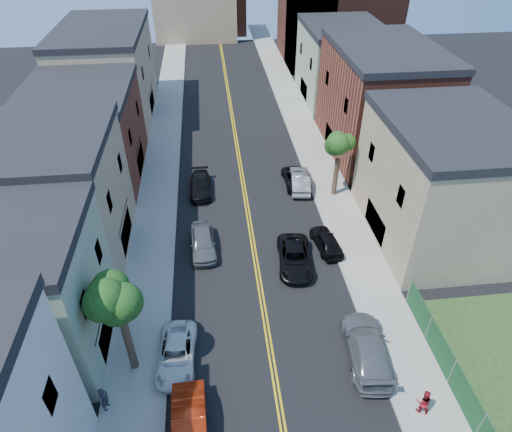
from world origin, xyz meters
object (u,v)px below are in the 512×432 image
object	(u,v)px
red_sedan	(190,428)
dark_car_right_far	(296,177)
black_car_right	(326,241)
black_car_left	(200,186)
silver_car_right	(300,180)
pedestrian_right	(423,401)
white_pickup	(176,354)
grey_car_left	(203,242)
black_suv_lane	(295,257)
grey_car_right	(367,348)
pedestrian_left	(104,399)

from	to	relation	value
red_sedan	dark_car_right_far	xyz separation A→B (m)	(9.53, 22.65, -0.16)
black_car_right	black_car_left	bearing A→B (deg)	-50.68
silver_car_right	dark_car_right_far	xyz separation A→B (m)	(-0.25, 0.71, -0.12)
pedestrian_right	black_car_left	bearing A→B (deg)	-42.48
red_sedan	black_car_left	world-z (taller)	red_sedan
white_pickup	grey_car_left	distance (m)	9.80
red_sedan	grey_car_left	bearing A→B (deg)	84.34
red_sedan	dark_car_right_far	world-z (taller)	red_sedan
black_car_right	dark_car_right_far	world-z (taller)	black_car_right
white_pickup	black_suv_lane	distance (m)	11.02
grey_car_right	silver_car_right	size ratio (longest dim) A/B	1.23
red_sedan	grey_car_left	world-z (taller)	red_sedan
white_pickup	black_car_left	world-z (taller)	black_car_left
red_sedan	white_pickup	world-z (taller)	red_sedan
black_car_left	dark_car_right_far	size ratio (longest dim) A/B	1.00
black_car_right	silver_car_right	xyz separation A→B (m)	(-0.40, 8.53, 0.09)
black_suv_lane	black_car_right	bearing A→B (deg)	35.43
black_car_right	black_suv_lane	bearing A→B (deg)	22.33
red_sedan	dark_car_right_far	distance (m)	24.57
red_sedan	pedestrian_left	world-z (taller)	pedestrian_left
white_pickup	black_car_left	distance (m)	17.74
black_car_right	dark_car_right_far	xyz separation A→B (m)	(-0.65, 9.24, -0.03)
black_car_right	pedestrian_right	distance (m)	13.55
black_car_left	black_car_right	xyz separation A→B (m)	(9.43, -8.78, -0.00)
silver_car_right	black_suv_lane	world-z (taller)	silver_car_right
black_car_left	black_suv_lane	bearing A→B (deg)	-57.04
grey_car_left	dark_car_right_far	xyz separation A→B (m)	(8.65, 8.46, -0.14)
black_car_right	white_pickup	bearing A→B (deg)	31.21
red_sedan	black_car_left	size ratio (longest dim) A/B	1.05
dark_car_right_far	silver_car_right	bearing A→B (deg)	108.17
grey_car_left	dark_car_right_far	size ratio (longest dim) A/B	0.99
dark_car_right_far	black_suv_lane	bearing A→B (deg)	77.72
silver_car_right	dark_car_right_far	distance (m)	0.76
black_car_left	pedestrian_right	world-z (taller)	pedestrian_right
black_car_right	dark_car_right_far	bearing A→B (deg)	-93.69
grey_car_right	red_sedan	bearing A→B (deg)	25.43
black_car_left	black_car_right	distance (m)	12.89
grey_car_right	white_pickup	bearing A→B (deg)	1.12
red_sedan	black_car_right	xyz separation A→B (m)	(10.18, 13.41, -0.13)
grey_car_left	black_car_right	bearing A→B (deg)	-7.94
black_car_left	grey_car_right	distance (m)	20.84
grey_car_left	grey_car_right	world-z (taller)	grey_car_right
red_sedan	black_car_left	distance (m)	22.21
silver_car_right	pedestrian_right	world-z (taller)	pedestrian_right
red_sedan	grey_car_right	xyz separation A→B (m)	(10.18, 3.61, 0.02)
red_sedan	white_pickup	distance (m)	4.61
black_suv_lane	pedestrian_right	xyz separation A→B (m)	(4.56, -11.84, 0.27)
white_pickup	grey_car_right	xyz separation A→B (m)	(11.00, -0.92, 0.18)
black_car_left	black_suv_lane	size ratio (longest dim) A/B	0.92
white_pickup	dark_car_right_far	xyz separation A→B (m)	(10.35, 18.12, -0.01)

